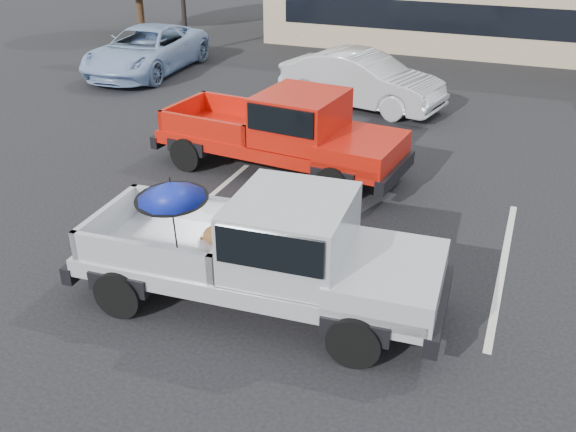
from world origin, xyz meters
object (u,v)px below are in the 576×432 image
(silver_pickup, at_px, (276,248))
(blue_suv, at_px, (146,50))
(silver_sedan, at_px, (362,80))
(red_pickup, at_px, (294,130))

(silver_pickup, height_order, blue_suv, silver_pickup)
(silver_pickup, xyz_separation_m, blue_suv, (-9.71, 11.56, -0.27))
(silver_sedan, bearing_deg, blue_suv, 94.50)
(red_pickup, height_order, silver_sedan, red_pickup)
(silver_pickup, relative_size, red_pickup, 0.98)
(blue_suv, bearing_deg, red_pickup, -42.69)
(silver_pickup, xyz_separation_m, silver_sedan, (-1.62, 10.47, -0.25))
(red_pickup, bearing_deg, blue_suv, 146.73)
(silver_pickup, bearing_deg, blue_suv, 126.78)
(red_pickup, distance_m, blue_suv, 10.41)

